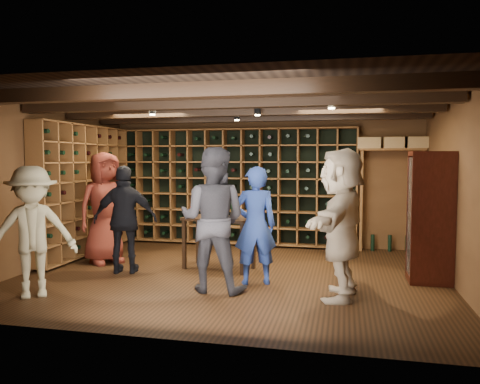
% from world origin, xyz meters
% --- Properties ---
extents(ground, '(6.00, 6.00, 0.00)m').
position_xyz_m(ground, '(0.00, 0.00, 0.00)').
color(ground, '#331D0E').
rests_on(ground, ground).
extents(room_shell, '(6.00, 6.00, 6.00)m').
position_xyz_m(room_shell, '(0.00, 0.05, 2.42)').
color(room_shell, brown).
rests_on(room_shell, ground).
extents(wine_rack_back, '(4.65, 0.30, 2.20)m').
position_xyz_m(wine_rack_back, '(-0.52, 2.33, 1.15)').
color(wine_rack_back, brown).
rests_on(wine_rack_back, ground).
extents(wine_rack_left, '(0.30, 2.65, 2.20)m').
position_xyz_m(wine_rack_left, '(-2.83, 0.82, 1.15)').
color(wine_rack_left, brown).
rests_on(wine_rack_left, ground).
extents(crate_shelf, '(1.20, 0.32, 2.07)m').
position_xyz_m(crate_shelf, '(2.41, 2.32, 1.57)').
color(crate_shelf, brown).
rests_on(crate_shelf, ground).
extents(display_cabinet, '(0.55, 0.50, 1.75)m').
position_xyz_m(display_cabinet, '(2.71, 0.20, 0.86)').
color(display_cabinet, '#38110B').
rests_on(display_cabinet, ground).
extents(man_blue_shirt, '(0.67, 0.55, 1.58)m').
position_xyz_m(man_blue_shirt, '(0.42, -0.40, 0.79)').
color(man_blue_shirt, navy).
rests_on(man_blue_shirt, ground).
extents(man_grey_suit, '(0.92, 0.74, 1.83)m').
position_xyz_m(man_grey_suit, '(-0.04, -0.83, 0.91)').
color(man_grey_suit, black).
rests_on(man_grey_suit, ground).
extents(guest_red_floral, '(0.98, 1.04, 1.79)m').
position_xyz_m(guest_red_floral, '(-2.18, 0.34, 0.90)').
color(guest_red_floral, maroon).
rests_on(guest_red_floral, ground).
extents(guest_woman_black, '(0.99, 0.58, 1.58)m').
position_xyz_m(guest_woman_black, '(-1.56, -0.22, 0.79)').
color(guest_woman_black, black).
rests_on(guest_woman_black, ground).
extents(guest_khaki, '(1.18, 1.08, 1.59)m').
position_xyz_m(guest_khaki, '(-2.11, -1.57, 0.80)').
color(guest_khaki, tan).
rests_on(guest_khaki, ground).
extents(guest_beige, '(0.75, 1.73, 1.81)m').
position_xyz_m(guest_beige, '(1.55, -0.79, 0.90)').
color(guest_beige, '#BEAA8C').
rests_on(guest_beige, ground).
extents(tasting_table, '(1.13, 0.71, 1.07)m').
position_xyz_m(tasting_table, '(-0.29, 0.33, 0.71)').
color(tasting_table, black).
rests_on(tasting_table, ground).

